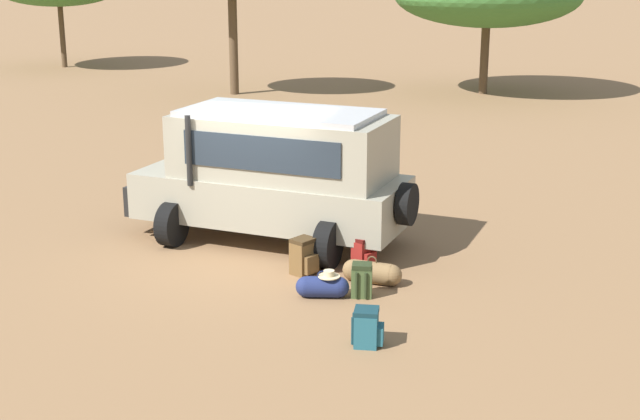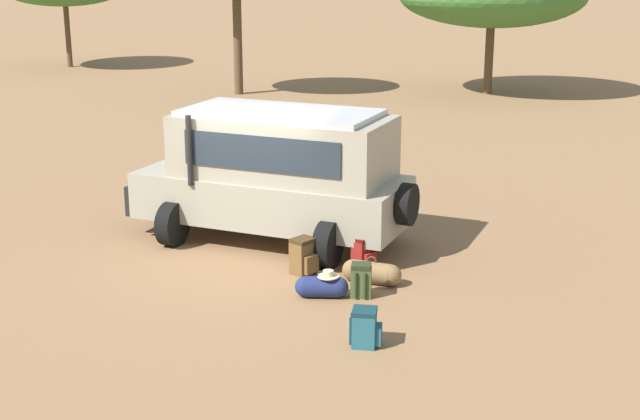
# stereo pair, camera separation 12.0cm
# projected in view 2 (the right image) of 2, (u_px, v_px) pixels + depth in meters

# --- Properties ---
(ground_plane) EXTENTS (320.00, 320.00, 0.00)m
(ground_plane) POSITION_uv_depth(u_px,v_px,m) (251.00, 251.00, 15.83)
(ground_plane) COLOR olive
(safari_vehicle) EXTENTS (5.44, 3.07, 2.44)m
(safari_vehicle) POSITION_uv_depth(u_px,v_px,m) (276.00, 172.00, 16.07)
(safari_vehicle) COLOR gray
(safari_vehicle) RESTS_ON ground_plane
(backpack_beside_front_wheel) EXTENTS (0.35, 0.39, 0.54)m
(backpack_beside_front_wheel) POSITION_uv_depth(u_px,v_px,m) (361.00, 281.00, 13.70)
(backpack_beside_front_wheel) COLOR #42562D
(backpack_beside_front_wheel) RESTS_ON ground_plane
(backpack_cluster_center) EXTENTS (0.42, 0.41, 0.56)m
(backpack_cluster_center) POSITION_uv_depth(u_px,v_px,m) (363.00, 254.00, 14.89)
(backpack_cluster_center) COLOR maroon
(backpack_cluster_center) RESTS_ON ground_plane
(backpack_near_rear_wheel) EXTENTS (0.46, 0.39, 0.52)m
(backpack_near_rear_wheel) POSITION_uv_depth(u_px,v_px,m) (365.00, 328.00, 12.00)
(backpack_near_rear_wheel) COLOR #235B6B
(backpack_near_rear_wheel) RESTS_ON ground_plane
(backpack_outermost) EXTENTS (0.48, 0.47, 0.61)m
(backpack_outermost) POSITION_uv_depth(u_px,v_px,m) (304.00, 257.00, 14.67)
(backpack_outermost) COLOR brown
(backpack_outermost) RESTS_ON ground_plane
(duffel_bag_low_black_case) EXTENTS (0.81, 0.45, 0.43)m
(duffel_bag_low_black_case) POSITION_uv_depth(u_px,v_px,m) (322.00, 286.00, 13.70)
(duffel_bag_low_black_case) COLOR navy
(duffel_bag_low_black_case) RESTS_ON ground_plane
(duffel_bag_soft_canvas) EXTENTS (0.99, 0.42, 0.46)m
(duffel_bag_soft_canvas) POSITION_uv_depth(u_px,v_px,m) (372.00, 273.00, 14.28)
(duffel_bag_soft_canvas) COLOR brown
(duffel_bag_soft_canvas) RESTS_ON ground_plane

